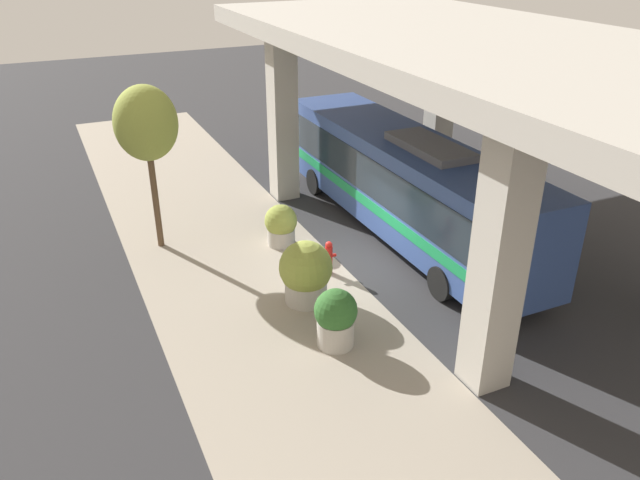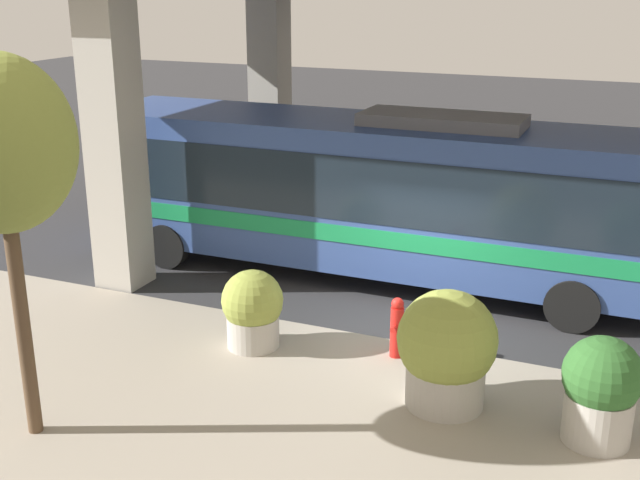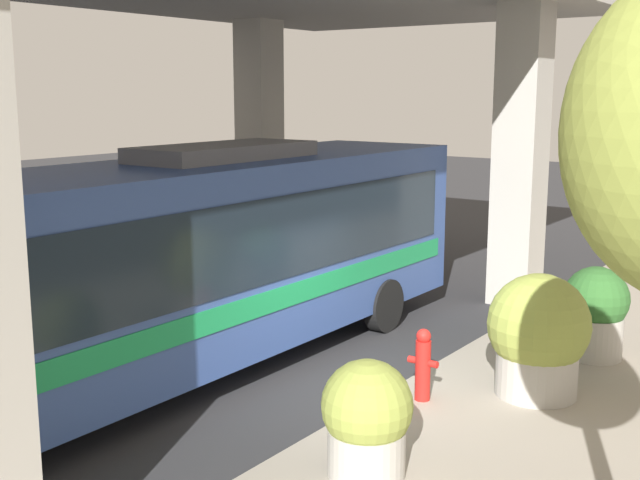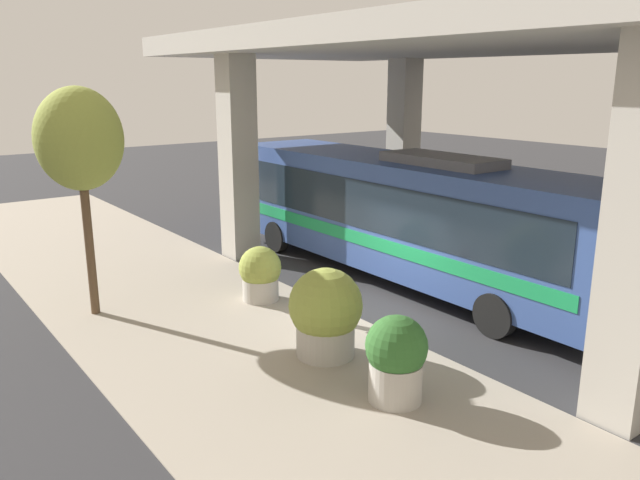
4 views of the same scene
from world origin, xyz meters
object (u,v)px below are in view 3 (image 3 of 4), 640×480
at_px(bus, 169,258).
at_px(planter_front, 538,336).
at_px(planter_middle, 595,312).
at_px(planter_back, 367,419).
at_px(fire_hydrant, 423,365).

height_order(bus, planter_front, bus).
distance_m(planter_middle, planter_back, 5.82).
height_order(bus, planter_middle, bus).
relative_size(planter_front, planter_back, 1.31).
height_order(planter_middle, planter_back, planter_middle).
height_order(bus, planter_back, bus).
xyz_separation_m(planter_front, planter_middle, (-0.15, -2.19, -0.11)).
distance_m(planter_front, planter_back, 3.64).
bearing_deg(bus, planter_back, 168.05).
xyz_separation_m(fire_hydrant, planter_middle, (-1.41, -3.35, 0.26)).
relative_size(fire_hydrant, planter_front, 0.59).
relative_size(bus, fire_hydrant, 11.81).
xyz_separation_m(fire_hydrant, planter_back, (-0.59, 2.41, 0.16)).
relative_size(fire_hydrant, planter_middle, 0.69).
xyz_separation_m(bus, planter_back, (-4.11, 0.87, -1.24)).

